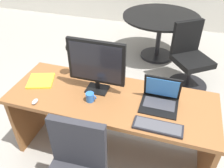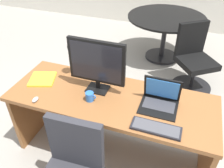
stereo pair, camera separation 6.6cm
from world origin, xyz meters
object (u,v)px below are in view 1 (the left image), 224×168
desk (112,110)px  laptop (161,95)px  keyboard (158,127)px  desk_lamp (72,52)px  meeting_chair_near (189,62)px  meeting_table (160,26)px  monitor (96,64)px  book (41,81)px  coffee_mug (90,97)px  mouse (35,102)px

desk → laptop: bearing=1.6°
keyboard → laptop: bearing=95.1°
desk_lamp → meeting_chair_near: size_ratio=0.40×
meeting_table → meeting_chair_near: (0.53, -0.71, -0.19)m
desk_lamp → monitor: bearing=-26.7°
desk → desk_lamp: (-0.45, 0.17, 0.48)m
monitor → laptop: 0.62m
meeting_table → desk_lamp: bearing=-106.9°
book → meeting_table: size_ratio=0.24×
keyboard → desk_lamp: desk_lamp is taller
keyboard → coffee_mug: coffee_mug is taller
mouse → coffee_mug: coffee_mug is taller
laptop → meeting_table: bearing=97.2°
desk → monitor: 0.51m
desk → meeting_chair_near: size_ratio=2.02×
meeting_chair_near → book: bearing=-133.6°
keyboard → meeting_table: 2.49m
meeting_table → laptop: bearing=-82.8°
desk → keyboard: (0.46, -0.30, 0.22)m
meeting_chair_near → monitor: bearing=-120.3°
mouse → desk_lamp: bearing=73.1°
meeting_table → keyboard: bearing=-83.1°
keyboard → meeting_chair_near: meeting_chair_near is taller
keyboard → monitor: bearing=152.7°
mouse → coffee_mug: bearing=21.0°
monitor → mouse: size_ratio=6.92×
coffee_mug → meeting_table: (0.31, 2.32, -0.22)m
monitor → desk: bearing=-6.6°
monitor → mouse: bearing=-142.9°
laptop → keyboard: 0.32m
laptop → book: bearing=-178.2°
laptop → mouse: bearing=-162.0°
coffee_mug → meeting_table: coffee_mug is taller
desk → monitor: size_ratio=3.62×
desk_lamp → desk: bearing=-20.4°
book → monitor: bearing=4.3°
monitor → coffee_mug: 0.29m
keyboard → coffee_mug: 0.63m
desk → desk_lamp: 0.68m
desk → keyboard: size_ratio=4.91×
mouse → meeting_chair_near: 2.23m
book → meeting_chair_near: size_ratio=0.33×
monitor → coffee_mug: (-0.00, -0.17, -0.24)m
monitor → book: bearing=-175.7°
monitor → keyboard: monitor is taller
laptop → meeting_chair_near: bearing=79.9°
keyboard → coffee_mug: bearing=166.6°
desk_lamp → keyboard: bearing=-27.1°
desk_lamp → laptop: bearing=-10.1°
coffee_mug → meeting_table: size_ratio=0.08×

